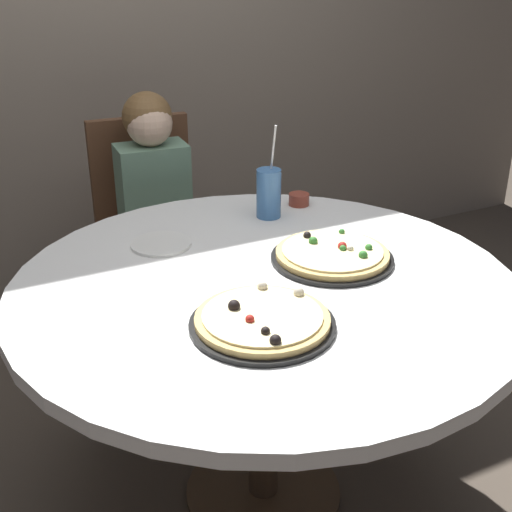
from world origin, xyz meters
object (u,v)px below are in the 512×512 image
Objects in this scene: chair_wooden at (149,225)px; diner_child at (162,252)px; pizza_veggie at (332,255)px; plate_small at (161,244)px; soda_cup at (269,193)px; sauce_bowl at (299,199)px; pizza_cheese at (262,321)px; dining_table at (264,307)px.

diner_child is at bearing -93.61° from chair_wooden.
pizza_veggie is 1.93× the size of plate_small.
soda_cup is at bearing 9.40° from plate_small.
chair_wooden is 0.72m from sauce_bowl.
diner_child is at bearing 105.83° from pizza_veggie.
pizza_veggie is 1.01× the size of pizza_cheese.
pizza_veggie reaches higher than sauce_bowl.
diner_child reaches higher than dining_table.
plate_small is at bearing 141.83° from pizza_veggie.
sauce_bowl is (0.14, 0.05, -0.06)m from soda_cup.
chair_wooden is (0.01, 1.03, -0.14)m from dining_table.
pizza_cheese is at bearing -84.05° from plate_small.
sauce_bowl is (0.14, 0.43, 0.00)m from pizza_veggie.
chair_wooden is at bearing 89.65° from dining_table.
dining_table is at bearing 61.74° from pizza_cheese.
pizza_veggie is (0.23, 0.02, 0.10)m from dining_table.
pizza_veggie is at bearing -74.17° from diner_child.
pizza_cheese reaches higher than dining_table.
pizza_veggie reaches higher than plate_small.
dining_table is 4.43× the size of soda_cup.
soda_cup is (0.22, -0.63, 0.30)m from chair_wooden.
soda_cup reaches higher than plate_small.
pizza_cheese is at bearing -118.26° from dining_table.
diner_child is 3.11× the size of pizza_veggie.
diner_child is 6.01× the size of plate_small.
plate_small is at bearing 116.86° from dining_table.
pizza_veggie is at bearing -38.17° from plate_small.
diner_child is 1.10m from pizza_cheese.
pizza_cheese is at bearing -125.77° from sauce_bowl.
plate_small is at bearing -108.10° from diner_child.
dining_table is 7.55× the size of plate_small.
diner_child is (-0.01, -0.18, -0.05)m from chair_wooden.
pizza_cheese is (-0.11, -1.06, 0.28)m from diner_child.
plate_small is (-0.39, -0.07, -0.08)m from soda_cup.
dining_table is 0.49m from soda_cup.
pizza_veggie is 0.45m from sauce_bowl.
pizza_veggie is 0.39m from soda_cup.
pizza_cheese is 0.71m from soda_cup.
diner_child reaches higher than plate_small.
sauce_bowl reaches higher than dining_table.
plate_small reaches higher than dining_table.
soda_cup is (0.34, 0.62, 0.06)m from pizza_cheese.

